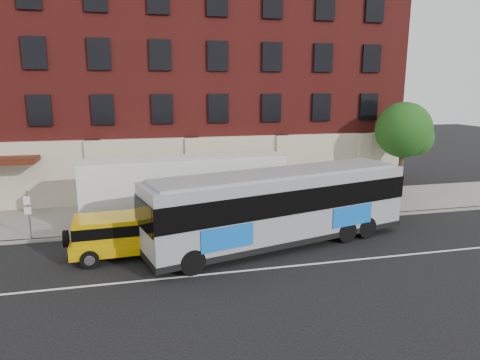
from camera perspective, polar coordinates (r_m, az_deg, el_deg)
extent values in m
plane|color=black|center=(17.07, -1.24, -12.87)|extent=(120.00, 120.00, 0.00)
cube|color=gray|center=(25.38, -5.47, -4.25)|extent=(60.00, 6.00, 0.15)
cube|color=gray|center=(22.54, -4.43, -6.36)|extent=(60.00, 0.25, 0.15)
cube|color=silver|center=(17.52, -1.59, -12.18)|extent=(60.00, 0.12, 0.01)
cube|color=maroon|center=(32.30, -7.74, 12.83)|extent=(30.00, 10.00, 15.00)
cube|color=beige|center=(27.64, -6.37, 1.52)|extent=(30.00, 0.35, 4.00)
cube|color=beige|center=(27.51, -18.84, 0.89)|extent=(0.90, 0.55, 4.00)
cube|color=beige|center=(27.55, -6.34, 1.49)|extent=(0.90, 0.55, 4.00)
cube|color=beige|center=(28.86, 5.57, 1.99)|extent=(0.90, 0.55, 4.00)
cube|color=beige|center=(31.29, 16.05, 2.37)|extent=(0.90, 0.55, 4.00)
cube|color=black|center=(27.66, -25.09, 8.41)|extent=(1.30, 0.20, 1.80)
cube|color=black|center=(27.17, -17.77, 8.92)|extent=(1.30, 0.20, 1.80)
cube|color=black|center=(27.13, -10.30, 9.29)|extent=(1.30, 0.20, 1.80)
cube|color=black|center=(27.53, -2.91, 9.51)|extent=(1.30, 0.20, 1.80)
cube|color=black|center=(28.37, 4.16, 9.57)|extent=(1.30, 0.20, 1.80)
cube|color=black|center=(29.60, 10.74, 9.50)|extent=(1.30, 0.20, 1.80)
cube|color=black|center=(31.17, 16.72, 9.33)|extent=(1.30, 0.20, 1.80)
cube|color=black|center=(27.69, -25.70, 15.01)|extent=(1.30, 0.20, 1.80)
cube|color=black|center=(27.20, -18.22, 15.65)|extent=(1.30, 0.20, 1.80)
cube|color=black|center=(27.16, -10.56, 16.05)|extent=(1.30, 0.20, 1.80)
cube|color=black|center=(27.57, -2.98, 16.17)|extent=(1.30, 0.20, 1.80)
cube|color=black|center=(28.40, 4.27, 16.03)|extent=(1.30, 0.20, 1.80)
cube|color=black|center=(29.63, 10.99, 15.69)|extent=(1.30, 0.20, 1.80)
cube|color=black|center=(31.20, 17.09, 15.20)|extent=(1.30, 0.20, 1.80)
cube|color=black|center=(27.97, -3.06, 22.72)|extent=(1.30, 0.20, 1.80)
cube|color=black|center=(28.80, 4.38, 22.40)|extent=(1.30, 0.20, 1.80)
cube|color=black|center=(30.01, 11.26, 21.79)|extent=(1.30, 0.20, 1.80)
cube|color=black|center=(31.56, 17.47, 21.00)|extent=(1.30, 0.20, 1.80)
cube|color=black|center=(28.43, -27.83, -0.35)|extent=(2.60, 0.15, 2.80)
cube|color=black|center=(27.50, -15.67, 0.24)|extent=(2.60, 0.15, 2.80)
cube|color=black|center=(27.87, -3.27, 0.83)|extent=(2.60, 0.15, 2.80)
cube|color=black|center=(29.47, 8.30, 1.34)|extent=(2.60, 0.15, 2.80)
cylinder|color=slate|center=(22.79, -26.25, -4.32)|extent=(0.07, 0.07, 2.50)
cube|color=white|center=(22.45, -26.52, -2.46)|extent=(0.30, 0.03, 0.40)
cube|color=white|center=(22.57, -26.40, -3.69)|extent=(0.30, 0.03, 0.35)
cylinder|color=#392B1C|center=(30.27, 20.53, 0.78)|extent=(0.32, 0.32, 3.00)
sphere|color=#1D4F16|center=(29.87, 20.95, 6.24)|extent=(3.60, 3.60, 3.60)
sphere|color=#1D4F16|center=(29.99, 22.41, 5.19)|extent=(2.20, 2.20, 2.20)
sphere|color=#1D4F16|center=(29.91, 19.51, 5.58)|extent=(2.00, 2.00, 2.00)
cube|color=#909398|center=(19.92, 5.39, -3.44)|extent=(12.98, 5.79, 3.02)
cube|color=black|center=(20.34, 5.31, -7.26)|extent=(13.05, 5.86, 0.27)
cube|color=#909398|center=(19.56, 5.48, 0.97)|extent=(12.28, 5.32, 0.13)
cube|color=black|center=(19.79, 5.42, -2.04)|extent=(13.08, 5.90, 1.06)
cube|color=blue|center=(17.35, -1.65, -7.71)|extent=(2.27, 0.63, 0.95)
cube|color=blue|center=(22.93, 10.18, -2.93)|extent=(2.27, 0.63, 0.95)
cylinder|color=black|center=(17.22, -6.39, -10.79)|extent=(1.11, 0.58, 1.06)
cylinder|color=black|center=(19.32, -9.04, -8.26)|extent=(1.11, 0.58, 1.06)
cylinder|color=black|center=(21.16, 13.91, -6.64)|extent=(1.11, 0.58, 1.06)
cylinder|color=black|center=(22.90, 9.93, -5.01)|extent=(1.11, 0.58, 1.06)
cylinder|color=black|center=(22.00, 16.41, -6.06)|extent=(1.11, 0.58, 1.06)
cylinder|color=black|center=(23.68, 12.37, -4.54)|extent=(1.11, 0.58, 1.06)
cube|color=#D5A105|center=(19.51, -14.96, -8.06)|extent=(4.63, 2.13, 0.57)
cube|color=#D5A105|center=(19.27, -16.63, -6.04)|extent=(3.21, 2.02, 0.95)
cube|color=black|center=(19.26, -16.64, -5.91)|extent=(3.25, 2.06, 0.47)
cube|color=#D5A105|center=(19.45, -10.40, -6.58)|extent=(1.51, 1.87, 0.28)
cube|color=black|center=(19.65, -8.23, -7.47)|extent=(0.14, 1.51, 0.52)
cylinder|color=black|center=(19.51, -22.17, -7.25)|extent=(0.25, 0.73, 0.72)
cylinder|color=black|center=(18.80, -10.31, -9.40)|extent=(0.77, 0.30, 0.76)
cylinder|color=silver|center=(18.80, -10.31, -9.40)|extent=(0.43, 0.31, 0.42)
cylinder|color=black|center=(20.53, -10.87, -7.54)|extent=(0.77, 0.30, 0.76)
cylinder|color=silver|center=(20.53, -10.87, -7.54)|extent=(0.43, 0.31, 0.42)
cylinder|color=black|center=(18.78, -19.37, -9.94)|extent=(0.77, 0.30, 0.76)
cylinder|color=silver|center=(18.78, -19.37, -9.94)|extent=(0.43, 0.31, 0.42)
cylinder|color=black|center=(20.51, -19.12, -8.03)|extent=(0.77, 0.30, 0.76)
cylinder|color=silver|center=(20.51, -19.12, -8.03)|extent=(0.43, 0.31, 0.42)
cube|color=black|center=(23.62, -7.15, -4.47)|extent=(10.97, 2.97, 0.99)
cube|color=white|center=(23.17, -7.27, -0.19)|extent=(10.97, 3.00, 2.62)
cylinder|color=black|center=(22.31, -17.03, -6.05)|extent=(0.92, 0.32, 0.90)
cylinder|color=black|center=(24.30, -17.09, -4.56)|extent=(0.92, 0.32, 0.90)
cylinder|color=black|center=(22.33, -14.24, -5.87)|extent=(0.92, 0.32, 0.90)
cylinder|color=black|center=(24.32, -14.54, -4.40)|extent=(0.92, 0.32, 0.90)
cylinder|color=black|center=(23.36, 0.54, -4.68)|extent=(0.92, 0.32, 0.90)
cylinder|color=black|center=(25.27, -0.91, -3.38)|extent=(0.92, 0.32, 0.90)
cylinder|color=black|center=(23.70, 3.04, -4.45)|extent=(0.92, 0.32, 0.90)
cylinder|color=black|center=(25.58, 1.42, -3.18)|extent=(0.92, 0.32, 0.90)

